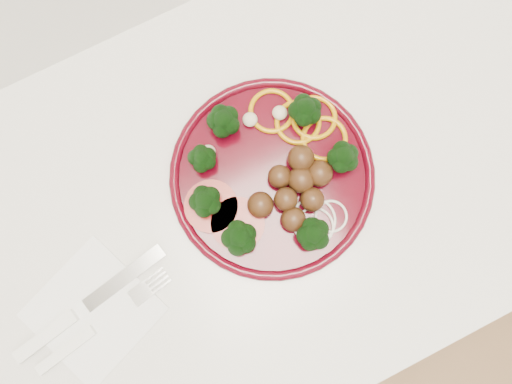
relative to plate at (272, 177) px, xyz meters
name	(u,v)px	position (x,y,z in m)	size (l,w,h in m)	color
counter	(193,253)	(-0.19, -0.01, -0.47)	(2.40, 0.60, 0.90)	silver
plate	(272,177)	(0.00, 0.00, 0.00)	(0.29, 0.29, 0.06)	#41040E
napkin	(93,312)	(-0.30, -0.05, -0.02)	(0.15, 0.15, 0.00)	white
knife	(71,318)	(-0.33, -0.05, -0.01)	(0.23, 0.06, 0.01)	silver
fork	(82,338)	(-0.32, -0.08, -0.01)	(0.21, 0.06, 0.01)	white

